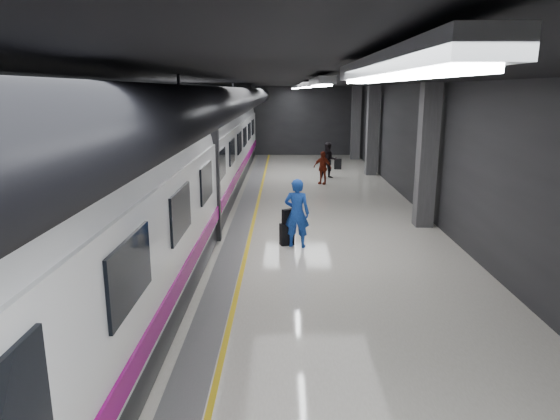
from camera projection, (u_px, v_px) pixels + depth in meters
ground at (282, 244)px, 14.25m from camera, size 40.00×40.00×0.00m
platform_hall at (272, 116)px, 14.35m from camera, size 10.02×40.02×4.51m
train at (164, 172)px, 13.79m from camera, size 3.05×38.00×4.05m
traveler_main at (297, 213)px, 13.77m from camera, size 0.79×0.60×1.93m
suitcase_main at (287, 234)px, 14.08m from camera, size 0.44×0.36×0.62m
shoulder_bag at (288, 216)px, 13.98m from camera, size 0.35×0.29×0.41m
traveler_far_a at (329, 160)px, 24.64m from camera, size 0.92×0.75×1.76m
traveler_far_b at (323, 168)px, 23.11m from camera, size 0.97×0.76×1.53m
suitcase_far at (338, 164)px, 27.57m from camera, size 0.43×0.32×0.56m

